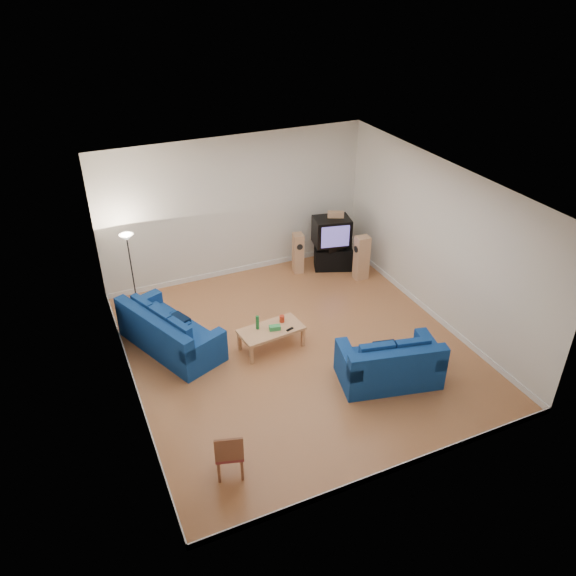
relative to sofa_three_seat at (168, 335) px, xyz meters
name	(u,v)px	position (x,y,z in m)	size (l,w,h in m)	color
room	(297,277)	(2.18, -0.97, 1.24)	(6.01, 6.51, 3.21)	brown
sofa_three_seat	(168,335)	(0.00, 0.00, 0.00)	(1.68, 2.34, 0.83)	navy
sofa_loveseat	(390,366)	(3.24, -2.47, 0.01)	(1.85, 1.29, 0.84)	navy
coffee_table	(271,331)	(1.75, -0.76, 0.07)	(1.24, 0.72, 0.43)	tan
bottle	(257,322)	(1.53, -0.66, 0.26)	(0.06, 0.06, 0.27)	#197233
tissue_box	(275,328)	(1.80, -0.82, 0.16)	(0.20, 0.11, 0.08)	green
red_canister	(282,319)	(2.03, -0.63, 0.19)	(0.09, 0.09, 0.13)	red
remote	(290,329)	(2.06, -0.93, 0.13)	(0.15, 0.05, 0.02)	black
tv_stand	(333,258)	(4.28, 1.55, -0.04)	(0.86, 0.48, 0.53)	black
av_receiver	(333,246)	(4.26, 1.52, 0.27)	(0.47, 0.38, 0.11)	black
television	(332,231)	(4.23, 1.56, 0.64)	(0.91, 0.75, 0.63)	black
centre_speaker	(336,214)	(4.33, 1.60, 1.02)	(0.37, 0.15, 0.13)	tan
speaker_left	(298,253)	(3.46, 1.72, 0.17)	(0.27, 0.32, 0.95)	tan
speaker_right	(362,258)	(4.63, 0.86, 0.21)	(0.33, 0.25, 1.03)	tan
floor_lamp	(128,248)	(-0.27, 1.73, 1.07)	(0.28, 0.28, 1.66)	black
dining_chair	(229,452)	(0.07, -3.32, 0.15)	(0.49, 0.49, 0.83)	brown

